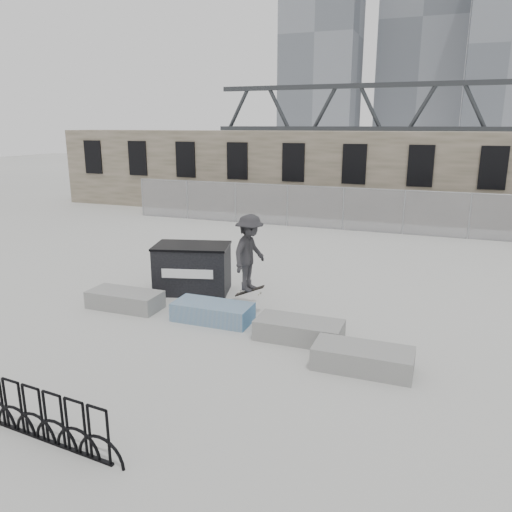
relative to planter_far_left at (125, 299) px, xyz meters
The scene contains 12 objects.
ground 3.51m from the planter_far_left, ahead, with size 120.00×120.00×0.00m, color beige.
stone_wall 16.68m from the planter_far_left, 77.78° to the left, with size 36.00×2.58×4.50m.
chainlink_fence 12.95m from the planter_far_left, 74.27° to the left, with size 22.06×0.06×2.02m.
planter_far_left is the anchor object (origin of this frame).
planter_center_left 2.63m from the planter_far_left, ahead, with size 2.00×0.90×0.47m.
planter_center_right 5.01m from the planter_far_left, ahead, with size 2.00×0.90×0.47m.
planter_offset 6.73m from the planter_far_left, 10.92° to the right, with size 2.00×0.90×0.47m.
dumpster 2.23m from the planter_far_left, 60.29° to the left, with size 2.44×1.84×1.43m.
bike_rack 5.94m from the planter_far_left, 66.96° to the right, with size 3.13×0.34×0.90m.
skyline_towers 96.01m from the planter_far_left, 88.47° to the left, with size 58.00×28.00×48.00m.
truss_bridge 56.71m from the planter_far_left, 76.19° to the left, with size 70.00×3.00×9.80m.
skateboarder 3.69m from the planter_far_left, 13.98° to the left, with size 0.92×1.39×2.19m.
Camera 1 is at (4.33, -10.66, 4.84)m, focal length 35.00 mm.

